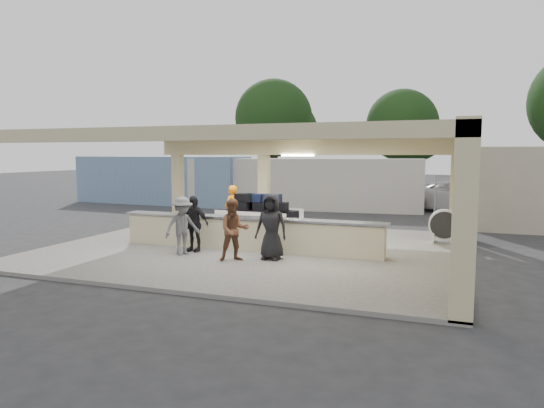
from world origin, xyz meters
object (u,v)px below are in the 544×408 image
at_px(passenger_a, 234,230).
at_px(container_blue, 161,180).
at_px(drum_fan, 444,225).
at_px(container_white, 303,184).
at_px(car_white_a, 463,197).
at_px(passenger_d, 271,226).
at_px(car_dark, 477,194).
at_px(baggage_counter, 248,233).
at_px(baggage_handler, 232,210).
at_px(luggage_cart, 259,213).
at_px(passenger_c, 182,226).
at_px(passenger_b, 194,224).

height_order(passenger_a, container_blue, container_blue).
xyz_separation_m(drum_fan, container_blue, (-16.03, 8.57, 0.72)).
bearing_deg(container_white, car_white_a, 4.12).
bearing_deg(passenger_d, car_dark, 69.20).
distance_m(baggage_counter, passenger_a, 1.56).
height_order(passenger_d, car_white_a, passenger_d).
distance_m(baggage_handler, passenger_a, 4.17).
xyz_separation_m(baggage_counter, passenger_a, (0.23, -1.51, 0.34)).
bearing_deg(passenger_a, baggage_counter, 65.11).
distance_m(luggage_cart, container_white, 10.05).
distance_m(passenger_a, passenger_c, 1.71).
height_order(passenger_a, car_white_a, passenger_a).
bearing_deg(passenger_b, car_dark, 64.67).
xyz_separation_m(passenger_b, container_white, (-0.39, 12.68, 0.43)).
bearing_deg(passenger_b, passenger_c, -92.72).
bearing_deg(container_blue, passenger_a, -47.30).
xyz_separation_m(drum_fan, passenger_d, (-4.36, -4.18, 0.32)).
xyz_separation_m(container_white, container_blue, (-8.77, -0.19, 0.05)).
bearing_deg(luggage_cart, passenger_a, -74.48).
relative_size(passenger_c, container_white, 0.13).
bearing_deg(car_white_a, drum_fan, -163.12).
xyz_separation_m(passenger_b, car_white_a, (7.70, 13.88, -0.13)).
bearing_deg(passenger_d, baggage_counter, 137.28).
relative_size(baggage_handler, passenger_c, 1.07).
relative_size(passenger_b, container_white, 0.13).
bearing_deg(car_dark, passenger_a, 171.51).
distance_m(car_white_a, car_dark, 2.35).
xyz_separation_m(baggage_counter, luggage_cart, (-0.45, 2.00, 0.35)).
bearing_deg(passenger_d, container_white, 101.82).
bearing_deg(container_white, passenger_a, -85.69).
relative_size(baggage_handler, container_white, 0.14).
height_order(car_white_a, car_dark, car_white_a).
height_order(luggage_cart, drum_fan, luggage_cart).
relative_size(baggage_handler, container_blue, 0.16).
bearing_deg(drum_fan, container_white, 128.58).
distance_m(car_dark, container_white, 9.51).
relative_size(luggage_cart, passenger_c, 1.64).
bearing_deg(baggage_counter, passenger_a, -81.17).
xyz_separation_m(baggage_handler, passenger_d, (2.66, -3.23, 0.02)).
relative_size(drum_fan, container_blue, 0.10).
relative_size(passenger_d, container_blue, 0.17).
bearing_deg(car_white_a, passenger_d, -178.53).
distance_m(luggage_cart, drum_fan, 6.03).
height_order(baggage_counter, passenger_b, passenger_b).
height_order(luggage_cart, passenger_a, passenger_a).
distance_m(baggage_counter, baggage_handler, 2.77).
xyz_separation_m(baggage_counter, car_white_a, (6.29, 13.15, 0.20)).
height_order(luggage_cart, passenger_c, passenger_c).
height_order(baggage_handler, container_blue, container_blue).
xyz_separation_m(baggage_handler, passenger_b, (0.16, -2.98, -0.06)).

